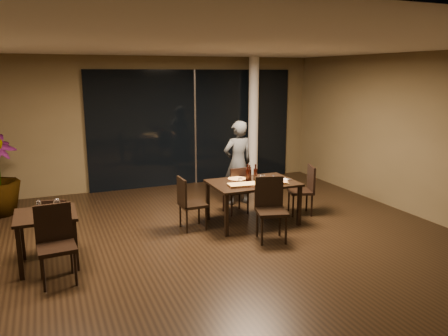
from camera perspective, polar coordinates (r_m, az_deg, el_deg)
ground at (r=6.84m, az=-0.92°, el=-10.24°), size 8.00×8.00×0.00m
wall_back at (r=10.26m, az=-9.35°, el=5.87°), size 8.00×0.10×3.00m
wall_right at (r=8.74m, az=24.63°, el=3.81°), size 0.10×8.00×3.00m
ceiling at (r=6.33m, az=-1.01°, el=15.89°), size 8.00×8.00×0.04m
window_panel at (r=10.46m, az=-3.85°, el=5.30°), size 5.00×0.06×2.70m
column at (r=10.69m, az=3.84°, el=6.27°), size 0.24×0.24×3.00m
main_table at (r=7.71m, az=3.80°, el=-2.36°), size 1.50×1.00×0.75m
side_table at (r=6.50m, az=-22.22°, el=-6.59°), size 0.80×0.80×0.75m
chair_main_far at (r=8.22m, az=1.80°, el=-2.59°), size 0.45×0.45×0.91m
chair_main_near at (r=7.03m, az=6.08°, el=-4.85°), size 0.57×0.57×1.00m
chair_main_left at (r=7.43m, az=-4.69°, el=-4.28°), size 0.43×0.43×0.91m
chair_main_right at (r=8.35m, az=10.53°, el=-2.49°), size 0.54×0.54×0.93m
chair_side_far at (r=6.92m, az=-21.17°, el=-6.67°), size 0.48×0.48×0.85m
chair_side_near at (r=6.03m, az=-21.16°, el=-8.68°), size 0.49×0.49×0.99m
diner at (r=8.78m, az=1.82°, el=0.66°), size 0.60×0.42×1.70m
pizza_board_left at (r=7.41m, az=2.64°, el=-2.28°), size 0.58×0.36×0.01m
pizza_board_right at (r=7.65m, az=6.47°, el=-1.89°), size 0.59×0.46×0.01m
oblong_pizza_left at (r=7.41m, az=2.64°, el=-2.16°), size 0.54×0.30×0.02m
oblong_pizza_right at (r=7.65m, az=6.47°, el=-1.77°), size 0.51×0.40×0.02m
round_pizza at (r=7.85m, az=1.69°, el=-1.44°), size 0.31×0.31×0.01m
bottle_a at (r=7.65m, az=3.11°, el=-0.66°), size 0.07×0.07×0.32m
bottle_b at (r=7.69m, az=4.13°, el=-0.63°), size 0.07×0.07×0.31m
bottle_c at (r=7.72m, az=3.36°, el=-0.65°), size 0.06×0.06×0.29m
tumbler_left at (r=7.61m, az=2.17°, el=-1.63°), size 0.07×0.07×0.08m
tumbler_right at (r=7.86m, az=5.05°, el=-1.20°), size 0.07×0.07×0.08m
napkin_near at (r=7.89m, az=7.94°, el=-1.49°), size 0.20×0.16×0.01m
napkin_far at (r=8.03m, az=6.40°, el=-1.20°), size 0.20×0.15×0.01m
wine_glass_a at (r=6.55m, az=-23.03°, el=-4.61°), size 0.07×0.07×0.16m
wine_glass_b at (r=6.36m, az=-20.97°, el=-4.72°), size 0.09×0.09×0.20m
side_napkin at (r=6.26m, az=-21.76°, el=-5.95°), size 0.18×0.12×0.01m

